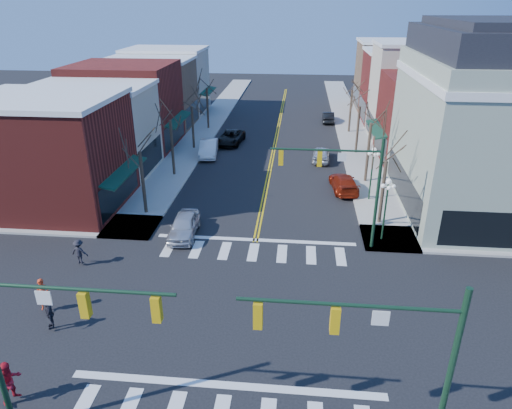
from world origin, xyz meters
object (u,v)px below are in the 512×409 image
(victorian_corner, at_px, (500,121))
(pedestrian_red_b, at_px, (10,382))
(car_left_far, at_px, (231,137))
(lamppost_corner, at_px, (387,199))
(pedestrian_dark_b, at_px, (79,252))
(car_right_far, at_px, (328,117))
(car_left_mid, at_px, (209,148))
(car_right_mid, at_px, (321,154))
(pedestrian_dark_a, at_px, (49,313))
(car_right_near, at_px, (344,183))
(pedestrian_red_a, at_px, (43,295))
(lamppost_midblock, at_px, (372,165))
(car_left_near, at_px, (184,226))

(victorian_corner, bearing_deg, pedestrian_red_b, -139.88)
(car_left_far, xyz_separation_m, pedestrian_red_b, (-3.30, -35.47, 0.35))
(lamppost_corner, height_order, pedestrian_dark_b, lamppost_corner)
(car_right_far, bearing_deg, car_left_mid, 50.58)
(car_right_mid, relative_size, pedestrian_dark_a, 2.61)
(car_right_mid, distance_m, pedestrian_dark_a, 29.65)
(car_right_near, xyz_separation_m, pedestrian_red_a, (-16.20, -17.61, 0.34))
(victorian_corner, distance_m, pedestrian_red_a, 30.89)
(victorian_corner, height_order, lamppost_midblock, victorian_corner)
(car_right_far, xyz_separation_m, pedestrian_dark_b, (-16.19, -36.09, 0.26))
(pedestrian_red_a, relative_size, pedestrian_dark_a, 1.10)
(car_left_mid, relative_size, pedestrian_red_a, 2.72)
(victorian_corner, relative_size, lamppost_midblock, 3.29)
(car_right_near, distance_m, pedestrian_red_a, 23.93)
(car_left_mid, height_order, pedestrian_red_b, pedestrian_red_b)
(car_right_mid, relative_size, pedestrian_red_a, 2.37)
(lamppost_midblock, distance_m, car_left_near, 14.93)
(pedestrian_red_b, height_order, pedestrian_dark_b, pedestrian_red_b)
(car_left_near, bearing_deg, car_right_near, 36.50)
(lamppost_corner, height_order, car_left_near, lamppost_corner)
(victorian_corner, height_order, car_left_far, victorian_corner)
(lamppost_midblock, xyz_separation_m, car_left_far, (-13.00, 14.24, -2.26))
(car_right_far, xyz_separation_m, pedestrian_red_b, (-14.29, -46.04, 0.40))
(car_left_mid, bearing_deg, car_left_far, 63.60)
(car_left_far, distance_m, car_right_far, 15.25)
(car_left_far, bearing_deg, car_right_near, -41.68)
(car_left_near, height_order, pedestrian_dark_a, pedestrian_dark_a)
(pedestrian_red_a, bearing_deg, pedestrian_dark_b, 78.39)
(car_left_mid, height_order, car_left_far, car_left_mid)
(pedestrian_red_a, height_order, pedestrian_dark_b, pedestrian_red_a)
(car_right_near, distance_m, pedestrian_dark_b, 21.05)
(car_left_near, distance_m, car_right_mid, 18.98)
(car_right_far, height_order, pedestrian_dark_b, pedestrian_dark_b)
(victorian_corner, relative_size, car_left_far, 2.80)
(lamppost_midblock, distance_m, car_right_far, 25.00)
(victorian_corner, bearing_deg, pedestrian_dark_b, -157.86)
(car_left_near, distance_m, car_left_mid, 16.90)
(car_left_near, height_order, car_right_near, car_left_near)
(car_right_mid, distance_m, pedestrian_dark_b, 25.42)
(pedestrian_red_b, bearing_deg, pedestrian_red_a, 44.97)
(car_right_mid, height_order, pedestrian_dark_b, pedestrian_dark_b)
(car_left_mid, height_order, pedestrian_red_a, pedestrian_red_a)
(victorian_corner, xyz_separation_m, pedestrian_red_a, (-26.31, -15.18, -5.63))
(car_left_far, xyz_separation_m, car_right_near, (11.19, -12.31, -0.03))
(lamppost_midblock, bearing_deg, victorian_corner, -3.45)
(pedestrian_dark_a, bearing_deg, pedestrian_red_b, -22.78)
(car_right_mid, height_order, pedestrian_dark_a, pedestrian_dark_a)
(pedestrian_red_a, bearing_deg, victorian_corner, 15.90)
(car_left_near, bearing_deg, car_right_far, 68.85)
(car_right_near, height_order, pedestrian_red_b, pedestrian_red_b)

